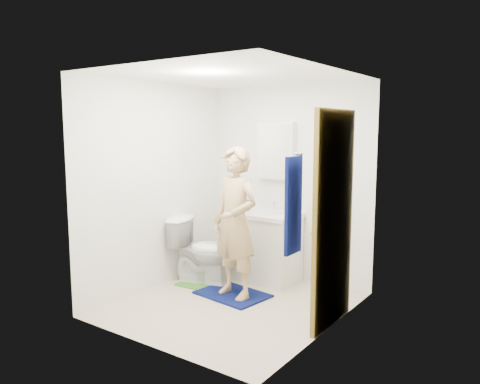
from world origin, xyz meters
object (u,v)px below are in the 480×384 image
Objects in this scene: towel at (293,206)px; man at (235,223)px; toothbrush_cup at (291,210)px; medicine_cabinet at (277,151)px; toilet at (204,250)px; vanity_cabinet at (266,248)px; soap_dispenser at (246,203)px.

man reaches higher than towel.
toothbrush_cup is 0.88m from man.
medicine_cabinet reaches higher than man.
medicine_cabinet is 1.52m from toilet.
towel is 1.41m from man.
vanity_cabinet is 0.99× the size of toilet.
toilet is at bearing 172.84° from man.
soap_dispenser is at bearing -44.13° from toilet.
towel reaches higher than toilet.
medicine_cabinet is 0.87× the size of towel.
toilet is 0.49× the size of man.
medicine_cabinet is at bearing 159.43° from toothbrush_cup.
vanity_cabinet is at bearing -62.28° from toilet.
towel reaches higher than soap_dispenser.
medicine_cabinet reaches higher than towel.
towel is 0.48× the size of man.
toothbrush_cup is at bearing -20.57° from medicine_cabinet.
medicine_cabinet reaches higher than vanity_cabinet.
soap_dispenser is 0.79m from man.
toothbrush_cup is at bearing -67.79° from toilet.
toilet is 0.79m from soap_dispenser.
medicine_cabinet is 0.76m from toothbrush_cup.
medicine_cabinet is 0.42× the size of man.
toilet reaches higher than vanity_cabinet.
medicine_cabinet is 0.86× the size of toilet.
vanity_cabinet is 2.08m from towel.
man is at bearing -86.83° from medicine_cabinet.
man is at bearing -123.47° from toilet.
toilet is 1.17m from toothbrush_cup.
medicine_cabinet is at bearing -52.39° from toilet.
soap_dispenser is (-0.29, -0.03, 0.55)m from vanity_cabinet.
man reaches higher than toothbrush_cup.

